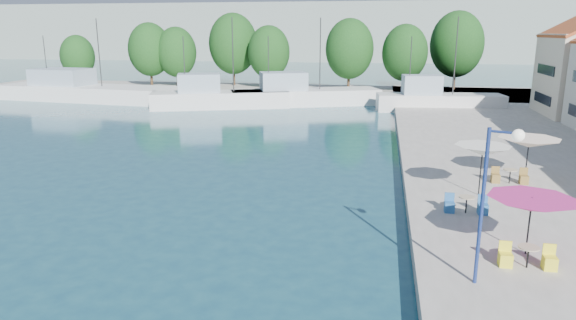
% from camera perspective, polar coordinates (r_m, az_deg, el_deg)
% --- Properties ---
extents(quay_far, '(90.00, 16.00, 0.60)m').
position_cam_1_polar(quay_far, '(69.95, -0.05, 7.54)').
color(quay_far, gray).
rests_on(quay_far, ground).
extents(hill_west, '(180.00, 40.00, 16.00)m').
position_cam_1_polar(hill_west, '(165.00, -1.74, 14.02)').
color(hill_west, gray).
rests_on(hill_west, ground).
extents(hill_east, '(140.00, 40.00, 12.00)m').
position_cam_1_polar(hill_east, '(184.75, 22.00, 12.42)').
color(hill_east, gray).
rests_on(hill_east, ground).
extents(trawler_01, '(23.07, 8.26, 10.20)m').
position_cam_1_polar(trawler_01, '(68.97, -21.85, 7.08)').
color(trawler_01, white).
rests_on(trawler_01, ground).
extents(trawler_02, '(15.56, 8.67, 10.20)m').
position_cam_1_polar(trawler_02, '(58.08, -7.92, 6.81)').
color(trawler_02, silver).
rests_on(trawler_02, ground).
extents(trawler_03, '(17.53, 10.09, 10.20)m').
position_cam_1_polar(trawler_03, '(59.76, 1.50, 7.14)').
color(trawler_03, silver).
rests_on(trawler_03, ground).
extents(trawler_04, '(13.49, 4.87, 10.20)m').
position_cam_1_polar(trawler_04, '(57.46, 16.15, 6.32)').
color(trawler_04, silver).
rests_on(trawler_04, ground).
extents(tree_01, '(4.88, 4.88, 7.22)m').
position_cam_1_polar(tree_01, '(82.44, -22.35, 10.62)').
color(tree_01, '#3F2B19').
rests_on(tree_01, quay_far).
extents(tree_02, '(6.06, 6.06, 8.97)m').
position_cam_1_polar(tree_02, '(77.52, -15.11, 11.77)').
color(tree_02, '#3F2B19').
rests_on(tree_02, quay_far).
extents(tree_03, '(5.65, 5.65, 8.36)m').
position_cam_1_polar(tree_03, '(76.15, -12.29, 11.63)').
color(tree_03, '#3F2B19').
rests_on(tree_03, quay_far).
extents(tree_04, '(6.96, 6.96, 10.31)m').
position_cam_1_polar(tree_04, '(76.17, -6.12, 12.72)').
color(tree_04, '#3F2B19').
rests_on(tree_04, quay_far).
extents(tree_05, '(5.77, 5.77, 8.54)m').
position_cam_1_polar(tree_05, '(72.09, -2.14, 11.90)').
color(tree_05, '#3F2B19').
rests_on(tree_05, quay_far).
extents(tree_06, '(6.36, 6.36, 9.42)m').
position_cam_1_polar(tree_06, '(69.96, 6.84, 12.16)').
color(tree_06, '#3F2B19').
rests_on(tree_06, quay_far).
extents(tree_07, '(5.86, 5.86, 8.68)m').
position_cam_1_polar(tree_07, '(69.54, 12.86, 11.54)').
color(tree_07, '#3F2B19').
rests_on(tree_07, quay_far).
extents(tree_08, '(7.04, 7.04, 10.42)m').
position_cam_1_polar(tree_08, '(73.86, 18.25, 12.11)').
color(tree_08, '#3F2B19').
rests_on(tree_08, quay_far).
extents(umbrella_pink, '(3.05, 3.05, 2.11)m').
position_cam_1_polar(umbrella_pink, '(19.90, 25.43, -4.49)').
color(umbrella_pink, black).
rests_on(umbrella_pink, quay_right).
extents(umbrella_white, '(2.65, 2.65, 2.47)m').
position_cam_1_polar(umbrella_white, '(26.13, 20.81, 1.00)').
color(umbrella_white, black).
rests_on(umbrella_white, quay_right).
extents(umbrella_cream, '(3.22, 3.22, 2.24)m').
position_cam_1_polar(umbrella_cream, '(30.13, 25.20, 1.76)').
color(umbrella_cream, black).
rests_on(umbrella_cream, quay_right).
extents(cafe_table_01, '(1.82, 0.70, 0.76)m').
position_cam_1_polar(cafe_table_01, '(19.30, 25.06, -10.01)').
color(cafe_table_01, black).
rests_on(cafe_table_01, quay_right).
extents(cafe_table_02, '(1.82, 0.70, 0.76)m').
position_cam_1_polar(cafe_table_02, '(23.80, 19.17, -4.94)').
color(cafe_table_02, black).
rests_on(cafe_table_02, quay_right).
extents(cafe_table_03, '(1.82, 0.70, 0.76)m').
position_cam_1_polar(cafe_table_03, '(29.20, 23.40, -1.85)').
color(cafe_table_03, black).
rests_on(cafe_table_03, quay_right).
extents(street_lamp, '(0.98, 0.55, 5.03)m').
position_cam_1_polar(street_lamp, '(16.46, 22.10, -1.93)').
color(street_lamp, navy).
rests_on(street_lamp, quay_right).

